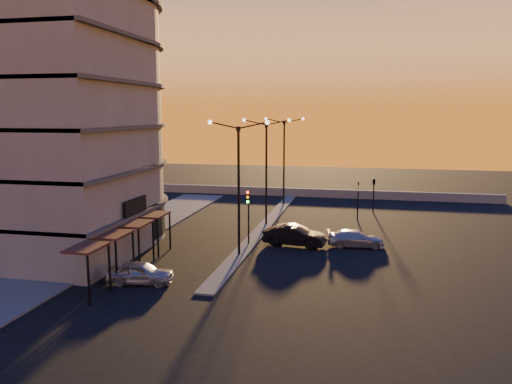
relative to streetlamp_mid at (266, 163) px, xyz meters
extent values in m
plane|color=black|center=(0.00, -10.00, -5.59)|extent=(120.00, 120.00, 0.00)
cube|color=#474745|center=(-10.50, -6.00, -5.53)|extent=(5.00, 40.00, 0.12)
cube|color=#474745|center=(0.00, 0.00, -5.53)|extent=(1.20, 36.00, 0.12)
cube|color=slate|center=(2.00, 16.00, -5.09)|extent=(44.00, 0.50, 1.00)
cylinder|color=slate|center=(-14.00, -8.00, 6.91)|extent=(14.00, 14.00, 25.00)
cube|color=slate|center=(-14.00, -13.00, 6.91)|extent=(14.00, 10.00, 25.00)
cylinder|color=black|center=(-14.00, -8.00, -3.99)|extent=(14.16, 14.16, 2.40)
cube|color=black|center=(-6.80, -12.00, -1.99)|extent=(0.15, 3.20, 1.20)
cylinder|color=black|center=(0.00, -10.00, -1.09)|extent=(0.18, 0.18, 9.00)
cube|color=black|center=(0.00, -10.00, 3.31)|extent=(0.25, 0.25, 0.35)
sphere|color=#FFE5B2|center=(-2.00, -10.00, 3.76)|extent=(0.32, 0.32, 0.32)
sphere|color=#FFE5B2|center=(2.00, -10.00, 3.76)|extent=(0.32, 0.32, 0.32)
cylinder|color=black|center=(0.00, 0.00, -1.09)|extent=(0.18, 0.18, 9.00)
cube|color=black|center=(0.00, 0.00, 3.31)|extent=(0.25, 0.25, 0.35)
sphere|color=#FFE5B2|center=(-2.00, 0.00, 3.76)|extent=(0.32, 0.32, 0.32)
sphere|color=#FFE5B2|center=(2.00, 0.00, 3.76)|extent=(0.32, 0.32, 0.32)
cylinder|color=black|center=(0.00, 10.00, -1.09)|extent=(0.18, 0.18, 9.00)
cube|color=black|center=(0.00, 10.00, 3.31)|extent=(0.25, 0.25, 0.35)
sphere|color=#FFE5B2|center=(-2.00, 10.00, 3.76)|extent=(0.32, 0.32, 0.32)
sphere|color=#FFE5B2|center=(2.00, 10.00, 3.76)|extent=(0.32, 0.32, 0.32)
cylinder|color=black|center=(0.00, -7.00, -3.99)|extent=(0.12, 0.12, 3.20)
cube|color=black|center=(0.00, -7.18, -1.84)|extent=(0.28, 0.16, 1.00)
sphere|color=#FF0C05|center=(0.00, -7.28, -1.49)|extent=(0.20, 0.20, 0.20)
sphere|color=orange|center=(0.00, -7.28, -1.84)|extent=(0.20, 0.20, 0.20)
sphere|color=#0CFF26|center=(0.00, -7.28, -2.19)|extent=(0.20, 0.20, 0.20)
cylinder|color=black|center=(8.00, 4.00, -4.19)|extent=(0.12, 0.12, 2.80)
imported|color=black|center=(8.00, 4.00, -2.39)|extent=(0.13, 0.16, 0.80)
cylinder|color=black|center=(9.50, 8.00, -4.19)|extent=(0.12, 0.12, 2.80)
imported|color=black|center=(9.50, 8.00, -2.39)|extent=(0.42, 1.99, 0.80)
imported|color=#9D9EA4|center=(-4.29, -16.85, -4.93)|extent=(4.08, 2.10, 1.33)
imported|color=black|center=(3.45, -6.45, -4.82)|extent=(4.88, 2.24, 1.55)
imported|color=#A4A5AC|center=(8.00, -5.77, -4.97)|extent=(4.46, 2.25, 1.24)
camera|label=1|loc=(8.36, -43.06, 4.40)|focal=35.00mm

